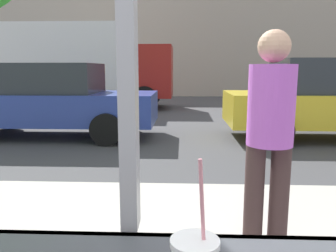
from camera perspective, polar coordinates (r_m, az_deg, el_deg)
name	(u,v)px	position (r m, az deg, el deg)	size (l,w,h in m)	color
ground_plane	(176,125)	(9.00, 1.45, 0.17)	(60.00, 60.00, 0.00)	#424244
sidewalk_strip	(162,248)	(2.86, -1.04, -20.14)	(16.00, 2.80, 0.11)	#B2ADA3
building_facade_far	(180,45)	(19.29, 2.07, 13.60)	(28.00, 1.20, 5.63)	#A89E8E
parked_car_blue	(48,100)	(7.82, -19.82, 4.27)	(4.64, 1.90, 1.61)	#283D93
parked_car_yellow	(332,99)	(7.90, 26.15, 4.15)	(4.40, 1.92, 1.70)	gold
box_truck	(77,64)	(13.46, -15.25, 10.17)	(6.92, 2.44, 3.12)	silver
pedestrian	(270,132)	(2.44, 16.98, -0.98)	(0.32, 0.32, 1.63)	#3F2C2B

